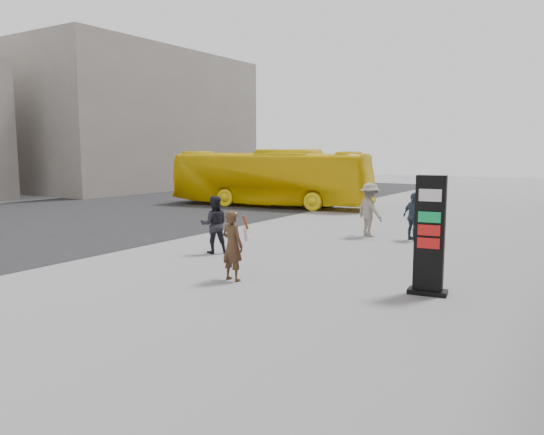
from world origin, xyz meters
The scene contains 9 objects.
ground centered at (0.00, 0.00, 0.00)m, with size 100.00×100.00×0.00m, color #9E9EA3.
road centered at (-13.00, 5.00, 0.00)m, with size 16.00×60.00×0.01m, color black.
bg_building_far centered at (-24.00, 20.00, 5.00)m, with size 10.00×18.00×10.00m, color gray.
info_pylon centered at (3.86, 1.61, 1.21)m, with size 0.82×0.49×2.42m.
woman centered at (-0.17, 0.39, 0.81)m, with size 0.64×0.59×1.59m.
bus centered at (-7.90, 13.95, 1.46)m, with size 2.45×10.48×2.92m, color yellow.
pedestrian_a centered at (-2.52, 2.66, 0.81)m, with size 0.79×0.62×1.63m, color black.
pedestrian_b centered at (0.10, 7.70, 0.91)m, with size 1.17×0.67×1.81m, color gray.
pedestrian_c centered at (1.59, 7.74, 0.78)m, with size 0.91×0.38×1.56m, color #2F3E4C.
Camera 1 is at (6.84, -8.96, 2.94)m, focal length 35.00 mm.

